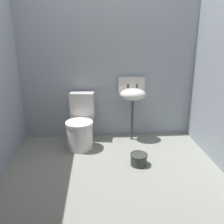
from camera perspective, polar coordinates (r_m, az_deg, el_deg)
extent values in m
cube|color=gray|center=(2.90, 0.41, -15.82)|extent=(3.10, 2.68, 0.08)
cube|color=#97A0AA|center=(3.61, -1.04, 11.18)|extent=(3.10, 0.10, 2.27)
cylinder|color=silver|center=(3.40, -8.06, -6.08)|extent=(0.42, 0.42, 0.38)
cylinder|color=silver|center=(3.32, -8.22, -2.79)|extent=(0.45, 0.45, 0.04)
cube|color=silver|center=(3.54, -7.44, 1.70)|extent=(0.38, 0.22, 0.40)
cylinder|color=#343933|center=(3.61, 5.07, -2.05)|extent=(0.04, 0.04, 0.66)
ellipsoid|color=silver|center=(3.49, 5.27, 4.41)|extent=(0.40, 0.32, 0.18)
cube|color=silver|center=(3.62, 4.90, 6.59)|extent=(0.42, 0.04, 0.28)
cylinder|color=#343933|center=(3.51, 4.03, 6.54)|extent=(0.04, 0.04, 0.06)
cylinder|color=#343933|center=(3.53, 6.30, 6.55)|extent=(0.04, 0.04, 0.06)
cylinder|color=#343933|center=(3.03, 6.72, -11.79)|extent=(0.21, 0.21, 0.15)
torus|color=#37352E|center=(3.00, 6.78, -10.58)|extent=(0.23, 0.23, 0.02)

